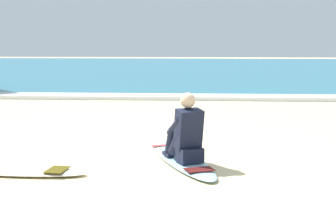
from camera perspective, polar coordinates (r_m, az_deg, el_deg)
The scene contains 6 objects.
ground_plane at distance 7.59m, azimuth -2.24°, elevation -4.96°, with size 80.00×80.00×0.00m, color beige.
sea at distance 28.08m, azimuth 2.03°, elevation 4.83°, with size 80.00×28.00×0.10m, color teal.
breaking_foam at distance 14.43m, azimuth 0.55°, elevation 1.58°, with size 80.00×0.90×0.11m, color white.
surfboard_main at distance 7.16m, azimuth 1.38°, elevation -5.49°, with size 1.37×2.58×0.08m.
surfer_seated at distance 6.78m, azimuth 2.09°, elevation -2.81°, with size 0.61×0.77×0.95m.
surfboard_spare_near at distance 6.84m, azimuth -18.03°, elevation -6.55°, with size 2.19×0.76×0.08m.
Camera 1 is at (0.75, -7.35, 1.74)m, focal length 52.69 mm.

